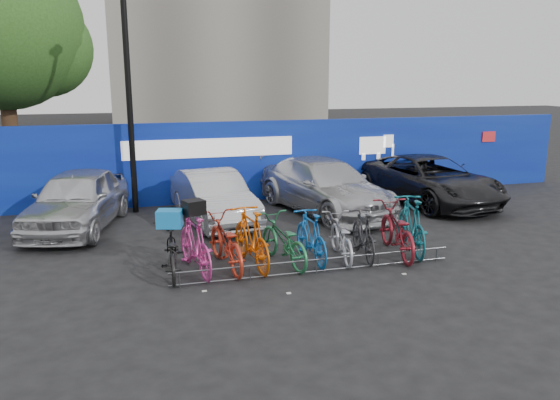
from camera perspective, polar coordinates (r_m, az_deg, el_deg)
name	(u,v)px	position (r m, az deg, el deg)	size (l,w,h in m)	color
ground	(306,263)	(11.11, 2.78, -6.63)	(100.00, 100.00, 0.00)	black
hoarding	(243,161)	(16.46, -3.87, 4.07)	(22.00, 0.18, 2.40)	navy
tree	(8,33)	(20.30, -26.54, 15.39)	(5.40, 5.20, 7.80)	#382314
lamppost	(129,93)	(15.32, -15.52, 10.76)	(0.25, 0.50, 6.11)	black
bike_rack	(317,265)	(10.52, 3.84, -6.83)	(5.60, 0.03, 0.30)	#595B60
car_0	(77,199)	(14.30, -20.43, 0.05)	(1.75, 4.34, 1.48)	#B8B9BD
car_1	(213,197)	(14.15, -6.98, 0.29)	(1.38, 3.97, 1.31)	#ABACB1
car_2	(325,186)	(15.16, 4.70, 1.46)	(2.03, 4.99, 1.45)	#B5B6BA
car_3	(429,180)	(16.77, 15.32, 2.04)	(2.31, 5.01, 1.39)	black
bike_0	(171,251)	(10.52, -11.30, -5.27)	(0.63, 1.80, 0.95)	black
bike_1	(195,244)	(10.56, -8.88, -4.52)	(0.54, 1.92, 1.16)	#D83891
bike_2	(225,242)	(10.74, -5.76, -4.39)	(0.71, 2.02, 1.06)	#B5301B
bike_3	(251,238)	(10.74, -3.03, -3.97)	(0.56, 1.99, 1.19)	#DD5709
bike_4	(283,240)	(10.91, 0.33, -4.25)	(0.66, 1.88, 0.99)	#216F40
bike_5	(311,236)	(11.09, 3.26, -3.81)	(0.50, 1.76, 1.06)	#125DB4
bike_6	(341,237)	(11.30, 6.37, -3.91)	(0.61, 1.75, 0.92)	#A5A6AC
bike_7	(363,235)	(11.40, 8.71, -3.59)	(0.47, 1.68, 1.01)	#252528
bike_8	(396,230)	(11.71, 12.07, -3.07)	(0.73, 2.09, 1.10)	maroon
bike_9	(411,225)	(11.94, 13.57, -2.54)	(0.57, 2.03, 1.22)	#0F5A66
cargo_crate	(170,219)	(10.34, -11.45, -1.91)	(0.46, 0.35, 0.33)	#1370BC
cargo_topcase	(194,207)	(10.37, -9.01, -0.75)	(0.37, 0.33, 0.27)	black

